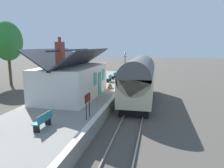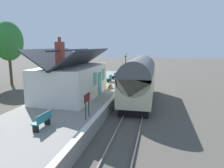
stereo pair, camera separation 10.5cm
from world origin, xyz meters
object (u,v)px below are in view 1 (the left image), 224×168
at_px(bench_by_lamp, 43,120).
at_px(planter_edge_near, 110,86).
at_px(tree_far_left, 7,41).
at_px(lamp_post_platform, 125,60).
at_px(bench_platform_end, 109,78).
at_px(bench_mid_platform, 117,73).
at_px(train, 139,79).
at_px(station_sign_board, 88,100).
at_px(planter_bench_left, 99,78).
at_px(station_building, 72,80).
at_px(bench_near_building, 114,75).

distance_m(bench_by_lamp, planter_edge_near, 11.66).
bearing_deg(tree_far_left, lamp_post_platform, -74.05).
distance_m(bench_platform_end, bench_mid_platform, 5.42).
xyz_separation_m(train, bench_platform_end, (5.41, 4.24, -0.83)).
xyz_separation_m(bench_platform_end, station_sign_board, (-13.53, -1.72, 0.71)).
distance_m(planter_bench_left, station_sign_board, 14.67).
xyz_separation_m(train, planter_bench_left, (6.13, 5.85, -1.01)).
relative_size(bench_platform_end, bench_mid_platform, 1.00).
distance_m(station_building, bench_near_building, 10.99).
height_order(bench_by_lamp, bench_mid_platform, same).
bearing_deg(bench_platform_end, planter_bench_left, 65.75).
xyz_separation_m(bench_near_building, lamp_post_platform, (1.58, -1.27, 2.03)).
relative_size(bench_near_building, tree_far_left, 0.16).
bearing_deg(bench_near_building, station_building, 171.79).
distance_m(station_building, planter_bench_left, 9.20).
bearing_deg(station_sign_board, bench_mid_platform, 5.31).
distance_m(bench_mid_platform, planter_bench_left, 4.96).
relative_size(bench_platform_end, station_sign_board, 0.89).
height_order(bench_near_building, planter_bench_left, bench_near_building).
relative_size(train, station_sign_board, 6.91).
xyz_separation_m(station_building, bench_by_lamp, (-7.30, -1.33, -1.02)).
relative_size(planter_bench_left, lamp_post_platform, 0.28).
height_order(bench_platform_end, lamp_post_platform, lamp_post_platform).
relative_size(train, station_building, 1.29).
distance_m(bench_mid_platform, lamp_post_platform, 2.86).
bearing_deg(bench_by_lamp, planter_edge_near, -5.52).
xyz_separation_m(train, planter_edge_near, (1.31, 3.23, -1.05)).
xyz_separation_m(bench_near_building, planter_edge_near, (-6.52, -0.89, -0.22)).
xyz_separation_m(bench_near_building, tree_far_left, (-2.83, 14.15, 4.63)).
bearing_deg(station_sign_board, bench_by_lamp, 139.76).
distance_m(train, bench_platform_end, 6.92).
bearing_deg(train, bench_near_building, 27.70).
distance_m(lamp_post_platform, tree_far_left, 16.24).
xyz_separation_m(train, station_sign_board, (-8.12, 2.52, -0.12)).
bearing_deg(bench_mid_platform, tree_far_left, 112.61).
relative_size(station_building, lamp_post_platform, 2.34).
relative_size(planter_bench_left, station_sign_board, 0.64).
relative_size(station_building, planter_bench_left, 8.40).
height_order(bench_near_building, lamp_post_platform, lamp_post_platform).
distance_m(planter_bench_left, planter_edge_near, 5.49).
bearing_deg(planter_bench_left, bench_platform_end, -114.25).
relative_size(bench_by_lamp, station_sign_board, 0.90).
xyz_separation_m(bench_by_lamp, tree_far_left, (15.29, 13.91, 4.63)).
height_order(bench_by_lamp, lamp_post_platform, lamp_post_platform).
distance_m(planter_bench_left, lamp_post_platform, 4.97).
distance_m(bench_by_lamp, lamp_post_platform, 19.86).
height_order(station_building, station_sign_board, station_building).
bearing_deg(lamp_post_platform, station_building, 167.15).
height_order(bench_mid_platform, planter_bench_left, bench_mid_platform).
bearing_deg(bench_near_building, bench_platform_end, 177.04).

